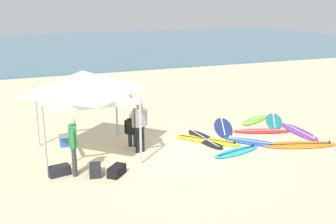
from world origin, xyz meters
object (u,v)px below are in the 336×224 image
surfboard_lime (255,120)px  surfboard_navy (223,127)px  surfboard_black (205,139)px  gear_bag_near_tent (59,171)px  person_green (73,142)px  person_grey (140,123)px  surfboard_blue (253,142)px  person_black (132,128)px  surfboard_red (261,131)px  cooler_box (67,140)px  surfboard_cyan (237,152)px  canopy_tent (83,82)px  surfboard_teal (274,121)px  surfboard_purple (299,131)px  gear_bag_on_sand (95,170)px  surfboard_yellow (207,140)px  gear_bag_by_pole (117,171)px  surfboard_orange (300,145)px

surfboard_lime → surfboard_navy: 1.77m
surfboard_black → gear_bag_near_tent: bearing=-167.8°
person_green → person_grey: same height
surfboard_blue → person_black: person_black is taller
surfboard_red → person_grey: bearing=-177.1°
person_grey → surfboard_blue: bearing=-9.7°
cooler_box → surfboard_cyan: bearing=-28.7°
surfboard_lime → surfboard_black: 3.32m
surfboard_navy → person_grey: person_grey is taller
person_green → cooler_box: bearing=86.6°
gear_bag_near_tent → cooler_box: bearing=76.5°
surfboard_cyan → surfboard_navy: bearing=70.0°
canopy_tent → surfboard_teal: canopy_tent is taller
surfboard_purple → surfboard_black: (-3.70, 0.58, -0.00)m
surfboard_black → gear_bag_near_tent: gear_bag_near_tent is taller
surfboard_cyan → person_green: size_ratio=1.13×
surfboard_lime → surfboard_blue: (-1.60, -2.27, -0.00)m
surfboard_black → person_black: 2.67m
surfboard_black → gear_bag_on_sand: (-4.26, -1.48, 0.10)m
person_green → gear_bag_on_sand: 1.03m
surfboard_purple → cooler_box: 8.55m
surfboard_yellow → surfboard_navy: bearing=41.6°
surfboard_lime → person_green: (-7.84, -2.62, 0.95)m
surfboard_black → person_grey: 2.70m
surfboard_blue → surfboard_black: size_ratio=0.82×
surfboard_black → surfboard_cyan: bearing=-75.0°
surfboard_lime → surfboard_cyan: 3.88m
surfboard_red → person_grey: size_ratio=1.29×
gear_bag_by_pole → gear_bag_on_sand: same height
surfboard_yellow → person_green: bearing=-166.9°
surfboard_lime → surfboard_red: size_ratio=0.87×
surfboard_lime → canopy_tent: bearing=-171.0°
surfboard_yellow → surfboard_teal: size_ratio=0.96×
canopy_tent → person_grey: size_ratio=1.69×
surfboard_lime → gear_bag_near_tent: 8.62m
surfboard_purple → gear_bag_by_pole: (-7.41, -1.18, 0.10)m
surfboard_orange → cooler_box: size_ratio=5.36×
person_green → cooler_box: 2.66m
cooler_box → surfboard_black: bearing=-15.1°
person_black → person_grey: bearing=-83.6°
surfboard_teal → gear_bag_on_sand: gear_bag_on_sand is taller
surfboard_purple → surfboard_orange: (-0.94, -1.19, -0.00)m
surfboard_navy → person_black: 3.98m
surfboard_lime → person_black: bearing=-169.9°
gear_bag_on_sand → surfboard_blue: bearing=5.5°
surfboard_teal → surfboard_lime: bearing=148.0°
surfboard_lime → surfboard_navy: size_ratio=0.74×
canopy_tent → surfboard_yellow: canopy_tent is taller
canopy_tent → surfboard_blue: bearing=-11.4°
person_black → surfboard_black: bearing=-7.5°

